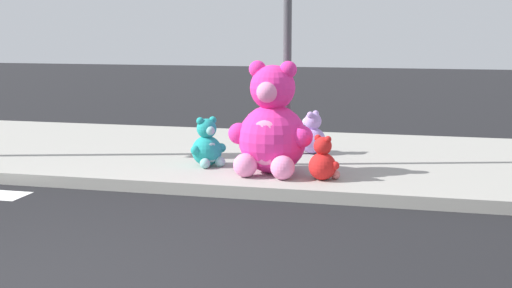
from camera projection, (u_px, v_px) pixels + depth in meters
ground_plane at (45, 287)px, 5.24m from camera, size 60.00×60.00×0.00m
sidewalk at (231, 156)px, 10.20m from camera, size 28.00×4.40×0.15m
sign_pole at (287, 36)px, 8.90m from camera, size 0.56×0.11×3.20m
plush_pink_large at (272, 129)px, 8.55m from camera, size 1.09×0.96×1.41m
plush_lavender at (311, 136)px, 9.96m from camera, size 0.44×0.47×0.62m
plush_red at (323, 162)px, 8.23m from camera, size 0.38×0.39×0.54m
plush_teal at (207, 146)px, 9.05m from camera, size 0.47×0.47×0.65m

